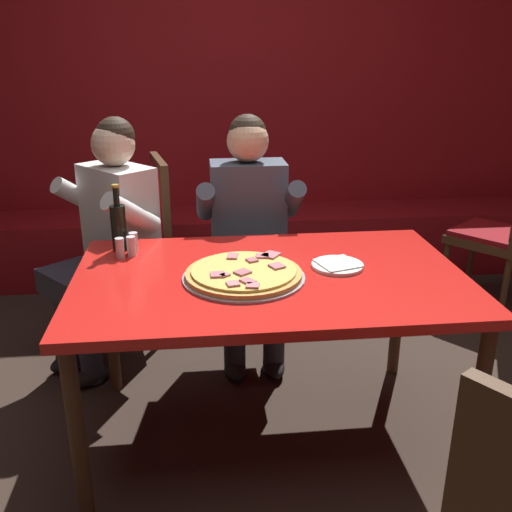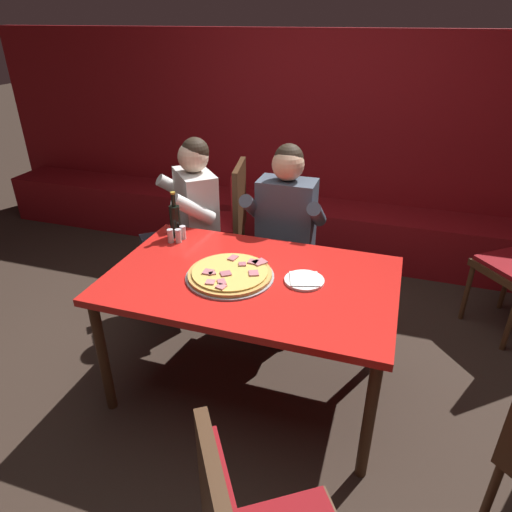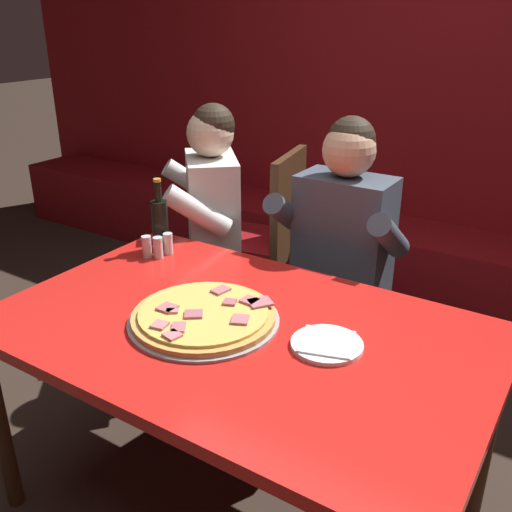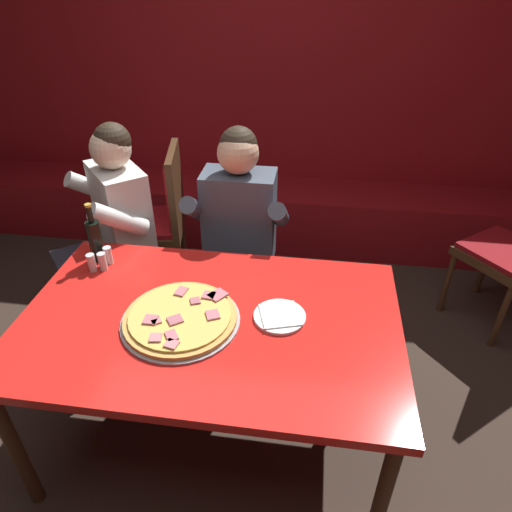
% 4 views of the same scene
% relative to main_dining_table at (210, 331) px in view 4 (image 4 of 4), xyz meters
% --- Properties ---
extents(ground_plane, '(24.00, 24.00, 0.00)m').
position_rel_main_dining_table_xyz_m(ground_plane, '(0.00, 0.00, -0.68)').
color(ground_plane, '#33261E').
extents(booth_wall_panel, '(6.80, 0.16, 1.90)m').
position_rel_main_dining_table_xyz_m(booth_wall_panel, '(0.00, 2.18, 0.27)').
color(booth_wall_panel, maroon).
rests_on(booth_wall_panel, ground_plane).
extents(booth_bench, '(6.46, 0.48, 0.46)m').
position_rel_main_dining_table_xyz_m(booth_bench, '(0.00, 1.86, -0.45)').
color(booth_bench, maroon).
rests_on(booth_bench, ground_plane).
extents(main_dining_table, '(1.53, 0.96, 0.75)m').
position_rel_main_dining_table_xyz_m(main_dining_table, '(0.00, 0.00, 0.00)').
color(main_dining_table, '#422816').
rests_on(main_dining_table, ground_plane).
extents(pizza, '(0.47, 0.47, 0.05)m').
position_rel_main_dining_table_xyz_m(pizza, '(-0.11, -0.04, 0.09)').
color(pizza, '#9E9EA3').
rests_on(pizza, main_dining_table).
extents(plate_white_paper, '(0.21, 0.21, 0.02)m').
position_rel_main_dining_table_xyz_m(plate_white_paper, '(0.28, 0.04, 0.08)').
color(plate_white_paper, white).
rests_on(plate_white_paper, main_dining_table).
extents(beer_bottle, '(0.07, 0.07, 0.29)m').
position_rel_main_dining_table_xyz_m(beer_bottle, '(-0.61, 0.34, 0.18)').
color(beer_bottle, black).
rests_on(beer_bottle, main_dining_table).
extents(shaker_red_pepper_flakes, '(0.04, 0.04, 0.09)m').
position_rel_main_dining_table_xyz_m(shaker_red_pepper_flakes, '(-0.60, 0.25, 0.11)').
color(shaker_red_pepper_flakes, silver).
rests_on(shaker_red_pepper_flakes, main_dining_table).
extents(shaker_parmesan, '(0.04, 0.04, 0.09)m').
position_rel_main_dining_table_xyz_m(shaker_parmesan, '(-0.55, 0.31, 0.11)').
color(shaker_parmesan, silver).
rests_on(shaker_parmesan, main_dining_table).
extents(shaker_oregano, '(0.04, 0.04, 0.09)m').
position_rel_main_dining_table_xyz_m(shaker_oregano, '(-0.56, 0.26, 0.11)').
color(shaker_oregano, silver).
rests_on(shaker_oregano, main_dining_table).
extents(diner_seated_blue_shirt, '(0.53, 0.53, 1.27)m').
position_rel_main_dining_table_xyz_m(diner_seated_blue_shirt, '(-0.01, 0.70, 0.02)').
color(diner_seated_blue_shirt, black).
rests_on(diner_seated_blue_shirt, ground_plane).
extents(dining_chair_far_left, '(0.52, 0.52, 1.00)m').
position_rel_main_dining_table_xyz_m(dining_chair_far_left, '(-0.59, 1.12, -0.10)').
color(dining_chair_far_left, '#422816').
rests_on(dining_chair_far_left, ground_plane).
extents(diner_standing_companion, '(0.64, 0.64, 1.27)m').
position_rel_main_dining_table_xyz_m(diner_standing_companion, '(-0.73, 0.70, 0.02)').
color(diner_standing_companion, black).
rests_on(diner_standing_companion, ground_plane).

